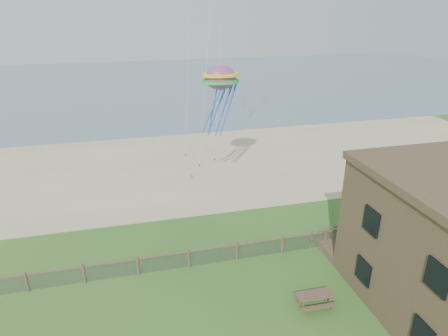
% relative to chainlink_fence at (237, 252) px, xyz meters
% --- Properties ---
extents(ground, '(160.00, 160.00, 0.00)m').
position_rel_chainlink_fence_xyz_m(ground, '(0.00, -6.00, -0.55)').
color(ground, '#2D6221').
rests_on(ground, ground).
extents(sand_beach, '(72.00, 20.00, 0.02)m').
position_rel_chainlink_fence_xyz_m(sand_beach, '(0.00, 16.00, -0.55)').
color(sand_beach, tan).
rests_on(sand_beach, ground).
extents(ocean, '(160.00, 68.00, 0.02)m').
position_rel_chainlink_fence_xyz_m(ocean, '(0.00, 60.00, -0.55)').
color(ocean, slate).
rests_on(ocean, ground).
extents(chainlink_fence, '(36.20, 0.20, 1.25)m').
position_rel_chainlink_fence_xyz_m(chainlink_fence, '(0.00, 0.00, 0.00)').
color(chainlink_fence, brown).
rests_on(chainlink_fence, ground).
extents(motel_deck, '(15.00, 2.00, 0.50)m').
position_rel_chainlink_fence_xyz_m(motel_deck, '(13.00, -1.00, -0.30)').
color(motel_deck, brown).
rests_on(motel_deck, ground).
extents(picnic_table, '(1.94, 1.48, 0.81)m').
position_rel_chainlink_fence_xyz_m(picnic_table, '(2.81, -4.90, -0.15)').
color(picnic_table, brown).
rests_on(picnic_table, ground).
extents(octopus_kite, '(3.16, 2.43, 6.01)m').
position_rel_chainlink_fence_xyz_m(octopus_kite, '(1.44, 10.10, 7.34)').
color(octopus_kite, '#FF4128').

